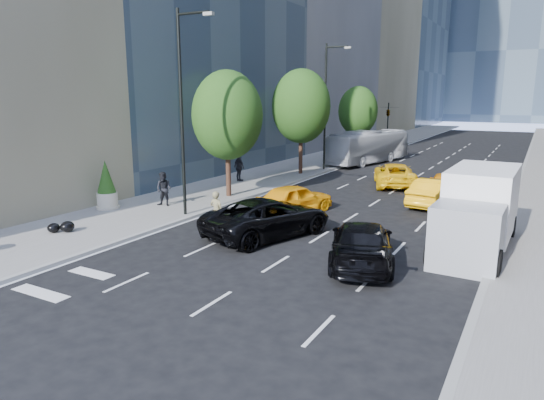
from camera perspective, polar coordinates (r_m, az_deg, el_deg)
The scene contains 21 objects.
ground at distance 18.56m, azimuth -2.26°, elevation -7.02°, with size 160.00×160.00×0.00m, color black.
sidewalk_left at distance 48.85m, azimuth 7.10°, elevation 4.97°, with size 6.00×120.00×0.15m, color slate.
lamp_near at distance 24.47m, azimuth -10.33°, elevation 11.30°, with size 2.13×0.22×10.00m.
lamp_far at distance 40.06m, azimuth 6.53°, elevation 11.66°, with size 2.13×0.22×10.00m.
tree_near at distance 29.03m, azimuth -5.29°, elevation 9.88°, with size 4.20×4.20×7.46m.
tree_mid at distance 37.69m, azimuth 3.46°, elevation 10.94°, with size 4.50×4.50×7.99m.
tree_far at distance 49.74m, azimuth 10.07°, elevation 10.27°, with size 3.90×3.90×6.92m.
traffic_signal at distance 57.14m, azimuth 13.51°, elevation 9.95°, with size 2.48×0.53×5.20m.
skateboarder at distance 21.92m, azimuth -6.53°, elevation -1.62°, with size 0.66×0.43×1.81m, color olive.
black_sedan_lincoln at distance 21.38m, azimuth -0.48°, elevation -2.05°, with size 2.82×6.12×1.70m, color black.
black_sedan_mercedes at distance 18.18m, azimuth 10.50°, elevation -5.00°, with size 2.23×5.47×1.59m, color black.
taxi_a at distance 25.67m, azimuth 2.68°, elevation 0.18°, with size 1.83×4.56×1.55m, color #FFA90D.
taxi_b at distance 28.74m, azimuth 18.68°, elevation 0.87°, with size 1.67×4.80×1.58m, color #FFAC0D.
taxi_c at distance 34.48m, azimuth 14.24°, elevation 2.91°, with size 2.60×5.63×1.56m, color yellow.
taxi_d at distance 31.91m, azimuth 19.76°, elevation 1.72°, with size 2.00×4.93×1.43m, color orange.
city_bus at distance 45.76m, azimuth 11.28°, elevation 6.15°, with size 2.52×10.77×3.00m, color silver.
box_truck at distance 20.90m, azimuth 23.07°, elevation -1.12°, with size 2.65×6.83×3.23m.
pedestrian_a at distance 27.23m, azimuth -12.61°, elevation 1.26°, with size 0.91×0.71×1.88m, color black.
pedestrian_b at distance 34.49m, azimuth -3.87°, elevation 3.85°, with size 1.16×0.48×1.97m, color black.
planter_shrub at distance 27.40m, azimuth -18.91°, elevation 1.60°, with size 1.08×1.08×2.60m.
garbage_bags at distance 23.50m, azimuth -23.49°, elevation -2.94°, with size 1.00×0.96×0.49m.
Camera 1 is at (9.16, -14.95, 6.09)m, focal length 32.00 mm.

